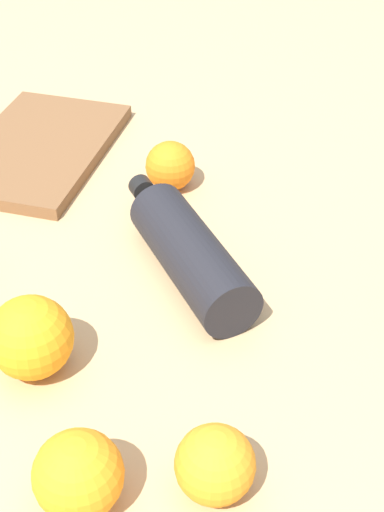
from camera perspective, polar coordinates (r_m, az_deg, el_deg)
name	(u,v)px	position (r m, az deg, el deg)	size (l,w,h in m)	color
ground_plane	(184,309)	(0.82, -0.64, -4.04)	(2.40, 2.40, 0.00)	tan
water_bottle	(184,246)	(0.85, -0.58, 0.79)	(0.26, 0.14, 0.07)	black
orange_0	(217,464)	(0.64, 1.93, -15.51)	(0.07, 0.07, 0.07)	orange
orange_2	(31,337)	(0.74, -12.13, -6.06)	(0.08, 0.08, 0.08)	orange
orange_3	(78,475)	(0.64, -8.63, -16.09)	(0.08, 0.08, 0.08)	orange
orange_4	(170,166)	(0.99, -1.66, 6.85)	(0.07, 0.07, 0.07)	orange
cutting_board	(38,149)	(1.09, -11.60, 7.96)	(0.28, 0.18, 0.02)	brown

